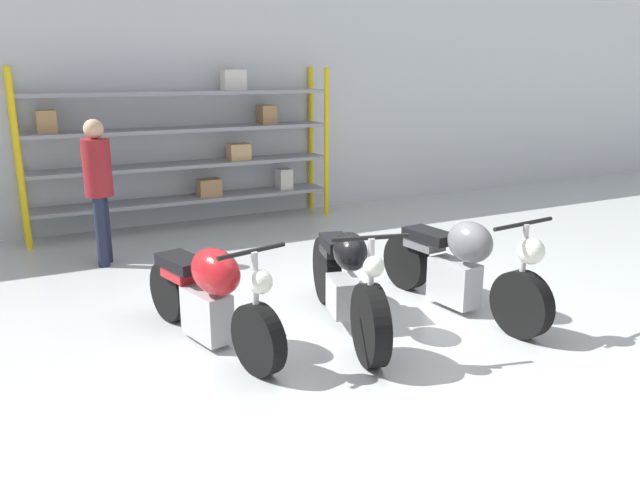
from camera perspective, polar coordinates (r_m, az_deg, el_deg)
name	(u,v)px	position (r m, az deg, el deg)	size (l,w,h in m)	color
ground_plane	(340,323)	(5.78, 1.84, -7.64)	(30.00, 30.00, 0.00)	#B2B7B7
back_wall	(188,102)	(9.68, -11.98, 12.28)	(30.00, 0.08, 3.60)	silver
shelving_rack	(191,145)	(9.36, -11.73, 8.47)	(4.46, 0.63, 2.30)	yellow
motorcycle_red	(209,295)	(5.29, -10.09, -4.99)	(0.73, 1.95, 0.99)	black
motorcycle_black	(346,282)	(5.51, 2.41, -3.84)	(0.79, 2.07, 1.04)	black
motorcycle_grey	(460,266)	(6.09, 12.71, -2.31)	(0.71, 2.10, 1.02)	black
person_browsing	(98,181)	(7.70, -19.61, 5.15)	(0.41, 0.41, 1.72)	#1E2338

